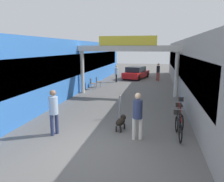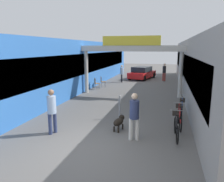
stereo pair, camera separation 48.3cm
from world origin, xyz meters
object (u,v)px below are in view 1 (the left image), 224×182
at_px(pedestrian_companion, 54,109).
at_px(pedestrian_carrying_crate, 116,72).
at_px(parked_car_red, 136,73).
at_px(bollard_post_metal, 120,107).
at_px(dog_on_leash, 121,121).
at_px(bicycle_black_nearest, 178,125).
at_px(bicycle_blue_third, 181,109).
at_px(pedestrian_with_dog, 138,113).
at_px(cafe_chair_wood_farther, 98,81).
at_px(pedestrian_elderly_walking, 158,71).
at_px(cafe_chair_wood_nearer, 92,83).
at_px(bicycle_red_second, 180,116).

xyz_separation_m(pedestrian_companion, pedestrian_carrying_crate, (-0.11, 13.49, -0.07)).
bearing_deg(pedestrian_companion, parked_car_red, 84.61).
distance_m(bollard_post_metal, parked_car_red, 13.83).
relative_size(dog_on_leash, bicycle_black_nearest, 0.49).
bearing_deg(bicycle_blue_third, pedestrian_with_dog, -120.97).
bearing_deg(pedestrian_companion, pedestrian_carrying_crate, 90.49).
height_order(pedestrian_with_dog, pedestrian_companion, pedestrian_companion).
relative_size(pedestrian_with_dog, bollard_post_metal, 1.56).
bearing_deg(cafe_chair_wood_farther, bollard_post_metal, -67.32).
height_order(pedestrian_elderly_walking, cafe_chair_wood_nearer, pedestrian_elderly_walking).
bearing_deg(pedestrian_elderly_walking, cafe_chair_wood_farther, -135.42).
distance_m(bicycle_black_nearest, parked_car_red, 15.81).
bearing_deg(pedestrian_elderly_walking, pedestrian_with_dog, -92.65).
bearing_deg(pedestrian_with_dog, bicycle_black_nearest, 23.32).
relative_size(pedestrian_carrying_crate, bicycle_red_second, 0.98).
distance_m(cafe_chair_wood_farther, parked_car_red, 6.54).
distance_m(bicycle_blue_third, cafe_chair_wood_nearer, 8.82).
xyz_separation_m(pedestrian_carrying_crate, bicycle_red_second, (4.95, -11.47, -0.51)).
xyz_separation_m(pedestrian_companion, bicycle_red_second, (4.84, 2.02, -0.58)).
bearing_deg(pedestrian_companion, cafe_chair_wood_nearer, 98.22).
bearing_deg(pedestrian_carrying_crate, bollard_post_metal, -78.44).
xyz_separation_m(bollard_post_metal, cafe_chair_wood_farther, (-3.28, 7.86, -0.03)).
xyz_separation_m(bicycle_blue_third, bollard_post_metal, (-2.85, -0.68, 0.13)).
bearing_deg(cafe_chair_wood_farther, bicycle_blue_third, -49.49).
distance_m(pedestrian_carrying_crate, pedestrian_elderly_walking, 4.40).
xyz_separation_m(pedestrian_carrying_crate, bollard_post_metal, (2.25, -10.98, -0.38)).
bearing_deg(bicycle_blue_third, pedestrian_carrying_crate, 116.32).
distance_m(pedestrian_carrying_crate, dog_on_leash, 12.76).
height_order(bicycle_red_second, cafe_chair_wood_nearer, bicycle_red_second).
height_order(pedestrian_companion, cafe_chair_wood_farther, pedestrian_companion).
distance_m(pedestrian_elderly_walking, bollard_post_metal, 12.94).
xyz_separation_m(dog_on_leash, bicycle_blue_third, (2.54, 2.18, 0.07)).
height_order(pedestrian_carrying_crate, cafe_chair_wood_nearer, pedestrian_carrying_crate).
relative_size(pedestrian_companion, bicycle_red_second, 1.05).
xyz_separation_m(pedestrian_with_dog, bollard_post_metal, (-1.05, 2.33, -0.43)).
distance_m(bicycle_black_nearest, cafe_chair_wood_nearer, 10.42).
xyz_separation_m(pedestrian_with_dog, pedestrian_elderly_walking, (0.70, 15.14, 0.02)).
relative_size(pedestrian_carrying_crate, dog_on_leash, 2.02).
distance_m(pedestrian_with_dog, dog_on_leash, 1.27).
distance_m(pedestrian_carrying_crate, bicycle_red_second, 12.51).
bearing_deg(bicycle_blue_third, pedestrian_elderly_walking, 95.19).
bearing_deg(cafe_chair_wood_farther, bicycle_black_nearest, -58.59).
xyz_separation_m(cafe_chair_wood_nearer, parked_car_red, (2.89, 7.00, 0.10)).
distance_m(pedestrian_with_dog, cafe_chair_wood_nearer, 10.22).
relative_size(dog_on_leash, bicycle_blue_third, 0.49).
relative_size(pedestrian_with_dog, cafe_chair_wood_farther, 1.96).
distance_m(pedestrian_with_dog, parked_car_red, 16.23).
bearing_deg(cafe_chair_wood_farther, pedestrian_companion, -83.66).
bearing_deg(pedestrian_with_dog, bicycle_red_second, 47.95).
distance_m(pedestrian_with_dog, bicycle_black_nearest, 1.72).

